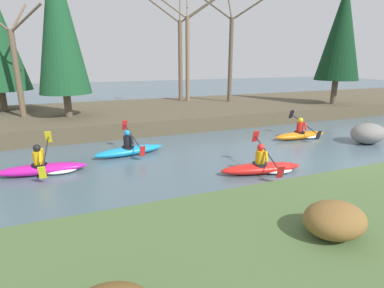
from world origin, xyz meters
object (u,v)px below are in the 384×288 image
Objects in this scene: kayaker_far_back at (45,168)px; kayaker_trailing at (130,149)px; kayaker_middle at (264,167)px; boulder_midstream at (368,133)px; kayaker_lead at (302,134)px.

kayaker_trailing is at bearing 22.87° from kayaker_far_back.
kayaker_trailing is 3.07m from kayaker_far_back.
kayaker_middle is 7.11m from kayaker_far_back.
kayaker_lead is at bearing 141.05° from boulder_midstream.
kayaker_far_back is 13.05m from boulder_midstream.
kayaker_far_back is at bearing -176.35° from kayaker_lead.
kayaker_middle is 6.51m from boulder_midstream.
kayaker_lead is at bearing 45.75° from kayaker_middle.
kayaker_middle is at bearing -167.68° from boulder_midstream.
kayaker_lead is 0.99× the size of kayaker_middle.
kayaker_trailing is (-7.98, 0.45, 0.02)m from kayaker_lead.
kayaker_lead is 5.25m from kayaker_middle.
kayaker_lead is at bearing 6.77° from kayaker_far_back.
boulder_midstream is (2.12, -1.71, 0.25)m from kayaker_lead.
kayaker_middle is at bearing -17.12° from kayaker_far_back.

